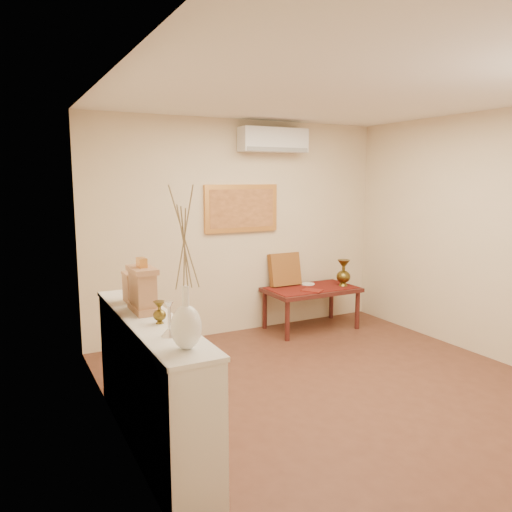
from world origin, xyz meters
TOP-DOWN VIEW (x-y plane):
  - floor at (0.00, 0.00)m, footprint 4.50×4.50m
  - ceiling at (0.00, 0.00)m, footprint 4.50×4.50m
  - wall_back at (0.00, 2.25)m, footprint 4.00×0.02m
  - wall_left at (-2.00, 0.00)m, footprint 0.02×4.50m
  - wall_right at (2.00, 0.00)m, footprint 0.02×4.50m
  - white_vase at (-1.81, -0.77)m, footprint 0.18×0.18m
  - candlestick at (-1.82, -0.48)m, footprint 0.11×0.11m
  - brass_urn_small at (-1.80, -0.18)m, footprint 0.09×0.09m
  - table_cloth at (0.85, 1.88)m, footprint 1.14×0.59m
  - brass_urn_tall at (1.29, 1.78)m, footprint 0.19×0.19m
  - plate at (0.91, 2.06)m, footprint 0.19×0.19m
  - menu at (0.75, 1.71)m, footprint 0.29×0.31m
  - cushion at (0.60, 2.15)m, footprint 0.43×0.19m
  - display_ledge at (-1.82, 0.00)m, footprint 0.37×2.02m
  - mantel_clock at (-1.82, 0.18)m, footprint 0.17×0.36m
  - wooden_chest at (-1.80, 0.51)m, footprint 0.16×0.21m
  - low_table at (0.85, 1.88)m, footprint 1.20×0.70m
  - painting at (0.00, 2.22)m, footprint 1.00×0.06m
  - ac_unit at (0.40, 2.12)m, footprint 0.90×0.25m

SIDE VIEW (x-z plane):
  - floor at x=0.00m, z-range 0.00..0.00m
  - low_table at x=0.85m, z-range 0.21..0.76m
  - display_ledge at x=-1.82m, z-range 0.00..0.98m
  - table_cloth at x=0.85m, z-range 0.55..0.56m
  - plate at x=0.91m, z-range 0.56..0.57m
  - menu at x=0.75m, z-range 0.56..0.57m
  - brass_urn_tall at x=1.29m, z-range 0.56..0.98m
  - cushion at x=0.60m, z-range 0.55..1.00m
  - brass_urn_small at x=-1.80m, z-range 0.98..1.19m
  - candlestick at x=-1.82m, z-range 0.98..1.21m
  - wooden_chest at x=-1.80m, z-range 0.98..1.22m
  - mantel_clock at x=-1.82m, z-range 0.95..1.36m
  - wall_back at x=0.00m, z-range 0.00..2.70m
  - wall_left at x=-2.00m, z-range 0.00..2.70m
  - wall_right at x=2.00m, z-range 0.00..2.70m
  - white_vase at x=-1.81m, z-range 0.98..1.95m
  - painting at x=0.00m, z-range 1.30..1.90m
  - ac_unit at x=0.40m, z-range 2.30..2.60m
  - ceiling at x=0.00m, z-range 2.70..2.70m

